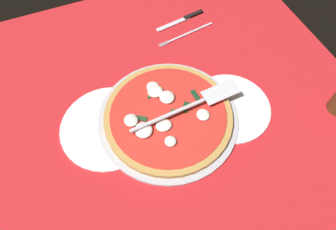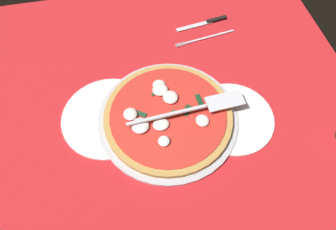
{
  "view_description": "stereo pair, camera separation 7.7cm",
  "coord_description": "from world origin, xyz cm",
  "px_view_note": "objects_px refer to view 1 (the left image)",
  "views": [
    {
      "loc": [
        -14.81,
        -36.62,
        68.32
      ],
      "look_at": [
        0.6,
        0.1,
        2.35
      ],
      "focal_mm": 32.13,
      "sensor_mm": 36.0,
      "label": 1
    },
    {
      "loc": [
        -7.46,
        -38.9,
        68.32
      ],
      "look_at": [
        0.6,
        0.1,
        2.35
      ],
      "focal_mm": 32.13,
      "sensor_mm": 36.0,
      "label": 2
    }
  ],
  "objects_px": {
    "place_setting_far": "(185,27)",
    "pizza_server": "(191,106)",
    "dinner_plate_left": "(108,127)",
    "pizza": "(167,115)",
    "dinner_plate_right": "(229,108)"
  },
  "relations": [
    {
      "from": "pizza",
      "to": "place_setting_far",
      "type": "relative_size",
      "value": 1.53
    },
    {
      "from": "dinner_plate_left",
      "to": "pizza",
      "type": "bearing_deg",
      "value": -13.48
    },
    {
      "from": "pizza",
      "to": "place_setting_far",
      "type": "height_order",
      "value": "pizza"
    },
    {
      "from": "dinner_plate_left",
      "to": "place_setting_far",
      "type": "height_order",
      "value": "place_setting_far"
    },
    {
      "from": "dinner_plate_right",
      "to": "pizza_server",
      "type": "relative_size",
      "value": 0.72
    },
    {
      "from": "dinner_plate_left",
      "to": "pizza_server",
      "type": "height_order",
      "value": "pizza_server"
    },
    {
      "from": "dinner_plate_right",
      "to": "pizza",
      "type": "height_order",
      "value": "pizza"
    },
    {
      "from": "pizza_server",
      "to": "place_setting_far",
      "type": "distance_m",
      "value": 0.33
    },
    {
      "from": "dinner_plate_left",
      "to": "pizza",
      "type": "distance_m",
      "value": 0.15
    },
    {
      "from": "dinner_plate_left",
      "to": "dinner_plate_right",
      "type": "bearing_deg",
      "value": -12.27
    },
    {
      "from": "dinner_plate_right",
      "to": "place_setting_far",
      "type": "distance_m",
      "value": 0.33
    },
    {
      "from": "dinner_plate_right",
      "to": "dinner_plate_left",
      "type": "bearing_deg",
      "value": 167.73
    },
    {
      "from": "dinner_plate_left",
      "to": "pizza_server",
      "type": "relative_size",
      "value": 0.81
    },
    {
      "from": "place_setting_far",
      "to": "pizza_server",
      "type": "bearing_deg",
      "value": 59.56
    },
    {
      "from": "place_setting_far",
      "to": "dinner_plate_right",
      "type": "bearing_deg",
      "value": 78.59
    }
  ]
}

